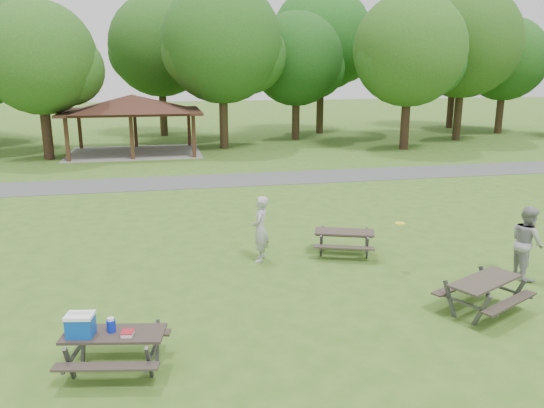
{
  "coord_description": "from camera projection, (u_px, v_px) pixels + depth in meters",
  "views": [
    {
      "loc": [
        -2.26,
        -11.57,
        5.39
      ],
      "look_at": [
        1.0,
        4.0,
        1.3
      ],
      "focal_mm": 35.0,
      "sensor_mm": 36.0,
      "label": 1
    }
  ],
  "objects": [
    {
      "name": "ground",
      "position": [
        265.0,
        299.0,
        12.76
      ],
      "size": [
        160.0,
        160.0,
        0.0
      ],
      "primitive_type": "plane",
      "color": "#395F1B",
      "rests_on": "ground"
    },
    {
      "name": "asphalt_path",
      "position": [
        211.0,
        181.0,
        26.03
      ],
      "size": [
        120.0,
        3.2,
        0.02
      ],
      "primitive_type": "cube",
      "color": "#47474A",
      "rests_on": "ground"
    },
    {
      "name": "pavilion",
      "position": [
        132.0,
        105.0,
        33.96
      ],
      "size": [
        8.6,
        7.01,
        3.76
      ],
      "color": "#362013",
      "rests_on": "ground"
    },
    {
      "name": "tree_row_d",
      "position": [
        41.0,
        61.0,
        30.91
      ],
      "size": [
        6.93,
        6.6,
        9.27
      ],
      "color": "black",
      "rests_on": "ground"
    },
    {
      "name": "tree_row_e",
      "position": [
        224.0,
        46.0,
        35.21
      ],
      "size": [
        8.4,
        8.0,
        11.02
      ],
      "color": "#322416",
      "rests_on": "ground"
    },
    {
      "name": "tree_row_f",
      "position": [
        297.0,
        62.0,
        39.95
      ],
      "size": [
        7.35,
        7.0,
        9.55
      ],
      "color": "#312115",
      "rests_on": "ground"
    },
    {
      "name": "tree_row_g",
      "position": [
        410.0,
        53.0,
        34.86
      ],
      "size": [
        7.77,
        7.4,
        10.25
      ],
      "color": "black",
      "rests_on": "ground"
    },
    {
      "name": "tree_row_h",
      "position": [
        465.0,
        45.0,
        39.2
      ],
      "size": [
        8.61,
        8.2,
        11.37
      ],
      "color": "black",
      "rests_on": "ground"
    },
    {
      "name": "tree_row_i",
      "position": [
        506.0,
        62.0,
        43.98
      ],
      "size": [
        7.14,
        6.8,
        9.52
      ],
      "color": "#322216",
      "rests_on": "ground"
    },
    {
      "name": "tree_deep_b",
      "position": [
        161.0,
        49.0,
        41.98
      ],
      "size": [
        8.4,
        8.0,
        11.13
      ],
      "color": "black",
      "rests_on": "ground"
    },
    {
      "name": "tree_deep_c",
      "position": [
        323.0,
        42.0,
        43.47
      ],
      "size": [
        8.82,
        8.4,
        11.9
      ],
      "color": "#312315",
      "rests_on": "ground"
    },
    {
      "name": "tree_deep_d",
      "position": [
        456.0,
        49.0,
        47.57
      ],
      "size": [
        8.4,
        8.0,
        11.27
      ],
      "color": "black",
      "rests_on": "ground"
    },
    {
      "name": "picnic_table_near",
      "position": [
        104.0,
        336.0,
        9.53
      ],
      "size": [
        2.04,
        1.76,
        1.26
      ],
      "color": "#2B231F",
      "rests_on": "ground"
    },
    {
      "name": "picnic_table_middle",
      "position": [
        344.0,
        237.0,
        15.65
      ],
      "size": [
        2.1,
        1.89,
        0.75
      ],
      "color": "#322824",
      "rests_on": "ground"
    },
    {
      "name": "picnic_table_far",
      "position": [
        484.0,
        287.0,
        11.93
      ],
      "size": [
        2.33,
        2.16,
        0.81
      ],
      "color": "#312A23",
      "rests_on": "ground"
    },
    {
      "name": "frisbee_in_flight",
      "position": [
        400.0,
        223.0,
        14.32
      ],
      "size": [
        0.3,
        0.3,
        0.02
      ],
      "color": "yellow",
      "rests_on": "ground"
    },
    {
      "name": "frisbee_thrower",
      "position": [
        260.0,
        229.0,
        15.07
      ],
      "size": [
        0.68,
        0.81,
        1.9
      ],
      "primitive_type": "imported",
      "rotation": [
        0.0,
        0.0,
        -1.95
      ],
      "color": "#A4A4A7",
      "rests_on": "ground"
    },
    {
      "name": "frisbee_catcher",
      "position": [
        527.0,
        242.0,
        13.85
      ],
      "size": [
        0.86,
        1.04,
        1.94
      ],
      "primitive_type": "imported",
      "rotation": [
        0.0,
        0.0,
        1.43
      ],
      "color": "gray",
      "rests_on": "ground"
    }
  ]
}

